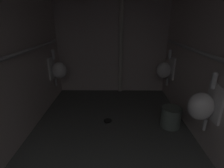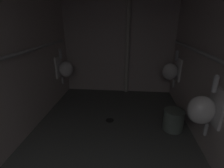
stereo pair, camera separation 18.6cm
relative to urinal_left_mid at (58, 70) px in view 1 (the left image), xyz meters
name	(u,v)px [view 1 (the left image)]	position (x,y,z in m)	size (l,w,h in m)	color
floor	(110,152)	(1.09, -1.52, -0.72)	(2.60, 4.21, 0.08)	#4C4F4C
wall_back	(112,41)	(1.09, 0.56, 0.52)	(2.60, 0.06, 2.39)	beige
urinal_left_mid	(58,70)	(0.00, 0.00, 0.00)	(0.32, 0.30, 0.76)	white
urinal_right_mid	(203,106)	(2.18, -1.53, 0.00)	(0.32, 0.30, 0.76)	white
urinal_right_far	(165,70)	(2.18, 0.03, 0.00)	(0.32, 0.30, 0.76)	white
supply_pipe_left	(2,59)	(-0.09, -1.50, 0.55)	(0.06, 3.46, 0.06)	#B2B2B2
supply_pipe_right	(218,59)	(2.27, -1.48, 0.55)	(0.06, 3.48, 0.06)	#B2B2B2
standpipe_back_wall	(121,41)	(1.29, 0.45, 0.52)	(0.09, 0.09, 2.34)	beige
floor_drain	(108,120)	(1.03, -0.82, -0.67)	(0.14, 0.14, 0.01)	black
waste_bin	(171,117)	(2.05, -0.96, -0.51)	(0.31, 0.31, 0.33)	slate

